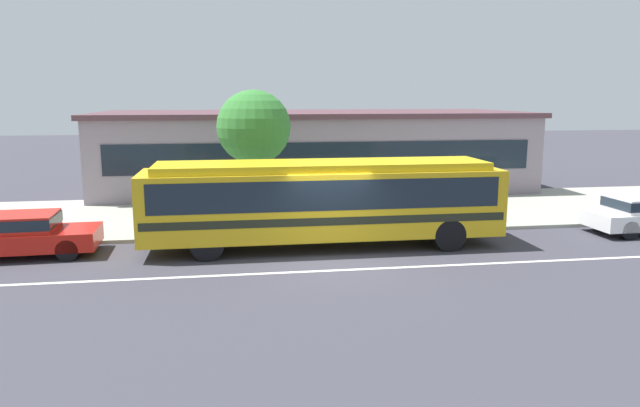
% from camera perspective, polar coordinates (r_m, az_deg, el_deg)
% --- Properties ---
extents(ground_plane, '(120.00, 120.00, 0.00)m').
position_cam_1_polar(ground_plane, '(16.98, 1.35, -5.74)').
color(ground_plane, '#393741').
extents(sidewalk_slab, '(60.00, 8.00, 0.12)m').
position_cam_1_polar(sidewalk_slab, '(23.86, -1.64, -0.86)').
color(sidewalk_slab, '#9D9E90').
rests_on(sidewalk_slab, ground_plane).
extents(lane_stripe_center, '(56.00, 0.16, 0.01)m').
position_cam_1_polar(lane_stripe_center, '(16.22, 1.84, -6.50)').
color(lane_stripe_center, silver).
rests_on(lane_stripe_center, ground_plane).
extents(transit_bus, '(11.15, 2.51, 2.71)m').
position_cam_1_polar(transit_bus, '(18.37, 0.31, 0.56)').
color(transit_bus, gold).
rests_on(transit_bus, ground_plane).
extents(sedan_behind_bus, '(4.48, 2.00, 1.29)m').
position_cam_1_polar(sedan_behind_bus, '(19.59, -27.39, -2.55)').
color(sedan_behind_bus, red).
rests_on(sedan_behind_bus, ground_plane).
extents(pedestrian_waiting_near_sign, '(0.44, 0.44, 1.71)m').
position_cam_1_polar(pedestrian_waiting_near_sign, '(21.09, -14.24, 0.26)').
color(pedestrian_waiting_near_sign, '#2B254E').
rests_on(pedestrian_waiting_near_sign, sidewalk_slab).
extents(pedestrian_walking_along_curb, '(0.41, 0.41, 1.60)m').
position_cam_1_polar(pedestrian_walking_along_curb, '(20.80, -13.23, -0.02)').
color(pedestrian_walking_along_curb, '#3B3B2D').
rests_on(pedestrian_walking_along_curb, sidewalk_slab).
extents(pedestrian_standing_by_tree, '(0.45, 0.45, 1.69)m').
position_cam_1_polar(pedestrian_standing_by_tree, '(20.33, -12.42, -0.06)').
color(pedestrian_standing_by_tree, '#6F5E4C').
rests_on(pedestrian_standing_by_tree, sidewalk_slab).
extents(bus_stop_sign, '(0.13, 0.44, 2.40)m').
position_cam_1_polar(bus_stop_sign, '(21.05, 9.39, 1.92)').
color(bus_stop_sign, gray).
rests_on(bus_stop_sign, sidewalk_slab).
extents(street_tree_near_stop, '(2.77, 2.77, 4.84)m').
position_cam_1_polar(street_tree_near_stop, '(22.20, -6.45, 7.31)').
color(street_tree_near_stop, brown).
rests_on(street_tree_near_stop, sidewalk_slab).
extents(station_building, '(21.25, 9.14, 3.95)m').
position_cam_1_polar(station_building, '(30.50, -0.77, 5.26)').
color(station_building, gray).
rests_on(station_building, ground_plane).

